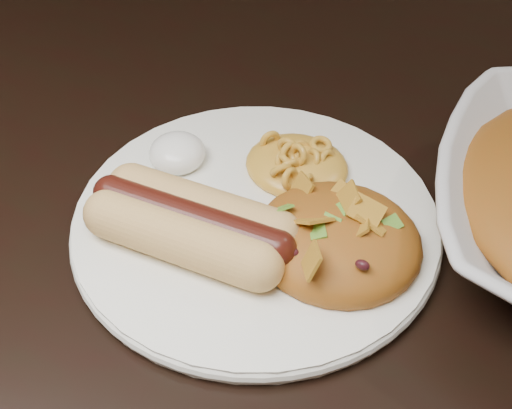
% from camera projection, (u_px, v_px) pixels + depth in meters
% --- Properties ---
extents(table, '(1.60, 0.90, 0.75)m').
position_uv_depth(table, '(189.00, 232.00, 0.62)').
color(table, black).
rests_on(table, floor).
extents(plate, '(0.31, 0.31, 0.01)m').
position_uv_depth(plate, '(256.00, 222.00, 0.49)').
color(plate, white).
rests_on(plate, table).
extents(hotdog, '(0.12, 0.07, 0.03)m').
position_uv_depth(hotdog, '(191.00, 223.00, 0.45)').
color(hotdog, '#EFBA5F').
rests_on(hotdog, plate).
extents(mac_and_cheese, '(0.09, 0.09, 0.03)m').
position_uv_depth(mac_and_cheese, '(297.00, 155.00, 0.50)').
color(mac_and_cheese, orange).
rests_on(mac_and_cheese, plate).
extents(sour_cream, '(0.04, 0.04, 0.03)m').
position_uv_depth(sour_cream, '(177.00, 148.00, 0.51)').
color(sour_cream, white).
rests_on(sour_cream, plate).
extents(taco_salad, '(0.11, 0.10, 0.05)m').
position_uv_depth(taco_salad, '(339.00, 229.00, 0.45)').
color(taco_salad, red).
rests_on(taco_salad, plate).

